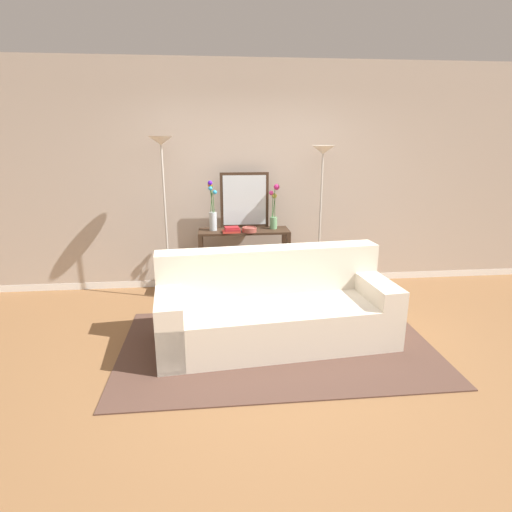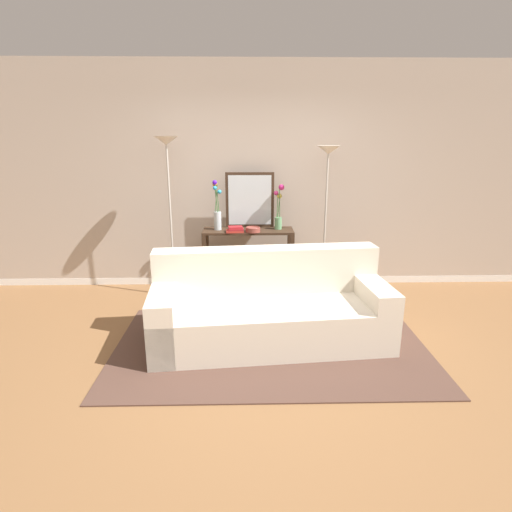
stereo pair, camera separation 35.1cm
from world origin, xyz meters
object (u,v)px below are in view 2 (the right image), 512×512
(floor_lamp_left, at_px, (168,173))
(book_stack, at_px, (235,229))
(floor_lamp_right, at_px, (327,180))
(book_row_under_console, at_px, (226,289))
(vase_short_flowers, at_px, (279,211))
(fruit_bowl, at_px, (253,229))
(vase_tall_flowers, at_px, (217,212))
(console_table, at_px, (248,250))
(couch, at_px, (270,310))
(wall_mirror, at_px, (250,200))

(floor_lamp_left, bearing_deg, book_stack, -3.78)
(floor_lamp_right, height_order, book_row_under_console, floor_lamp_right)
(vase_short_flowers, xyz_separation_m, fruit_bowl, (-0.32, -0.16, -0.20))
(floor_lamp_right, xyz_separation_m, book_row_under_console, (-1.23, 0.07, -1.40))
(vase_tall_flowers, distance_m, vase_short_flowers, 0.76)
(vase_tall_flowers, relative_size, vase_short_flowers, 1.10)
(book_stack, bearing_deg, floor_lamp_right, 2.70)
(vase_tall_flowers, bearing_deg, floor_lamp_right, -3.75)
(vase_tall_flowers, relative_size, book_stack, 2.79)
(floor_lamp_left, height_order, vase_tall_flowers, floor_lamp_left)
(console_table, height_order, book_row_under_console, console_table)
(couch, bearing_deg, book_stack, 107.15)
(book_row_under_console, bearing_deg, fruit_bowl, -19.50)
(floor_lamp_right, bearing_deg, book_row_under_console, 176.51)
(floor_lamp_left, xyz_separation_m, vase_short_flowers, (1.32, 0.11, -0.47))
(floor_lamp_right, bearing_deg, wall_mirror, 165.63)
(wall_mirror, xyz_separation_m, fruit_bowl, (0.04, -0.28, -0.31))
(floor_lamp_left, bearing_deg, fruit_bowl, -2.72)
(couch, xyz_separation_m, book_row_under_console, (-0.49, 1.28, -0.26))
(vase_tall_flowers, xyz_separation_m, book_row_under_console, (0.09, -0.01, -1.00))
(floor_lamp_right, height_order, vase_tall_flowers, floor_lamp_right)
(couch, relative_size, floor_lamp_left, 1.19)
(console_table, height_order, book_stack, book_stack)
(console_table, bearing_deg, vase_tall_flowers, 178.26)
(vase_tall_flowers, bearing_deg, book_row_under_console, -7.10)
(vase_short_flowers, distance_m, book_row_under_console, 1.21)
(vase_short_flowers, relative_size, book_row_under_console, 1.66)
(book_stack, bearing_deg, console_table, 39.34)
(wall_mirror, bearing_deg, couch, -82.94)
(wall_mirror, bearing_deg, floor_lamp_right, -14.37)
(vase_short_flowers, bearing_deg, floor_lamp_left, -175.21)
(floor_lamp_left, relative_size, book_stack, 8.94)
(console_table, distance_m, book_row_under_console, 0.59)
(book_stack, bearing_deg, wall_mirror, 58.11)
(floor_lamp_left, bearing_deg, vase_short_flowers, 4.79)
(couch, distance_m, book_row_under_console, 1.40)
(couch, bearing_deg, console_table, 98.97)
(console_table, bearing_deg, fruit_bowl, -64.22)
(couch, bearing_deg, vase_short_flowers, 82.32)
(book_stack, bearing_deg, vase_short_flowers, 16.86)
(vase_tall_flowers, height_order, fruit_bowl, vase_tall_flowers)
(couch, xyz_separation_m, floor_lamp_left, (-1.14, 1.21, 1.22))
(console_table, relative_size, book_stack, 5.11)
(couch, bearing_deg, vase_tall_flowers, 114.16)
(wall_mirror, bearing_deg, console_table, -98.51)
(floor_lamp_left, xyz_separation_m, wall_mirror, (0.96, 0.23, -0.35))
(book_stack, height_order, book_row_under_console, book_stack)
(vase_short_flowers, bearing_deg, vase_tall_flowers, -178.19)
(couch, distance_m, vase_tall_flowers, 1.60)
(couch, relative_size, book_row_under_console, 6.95)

